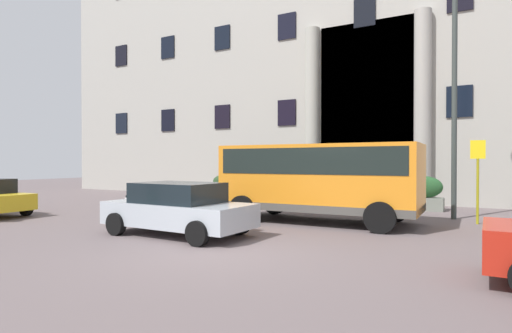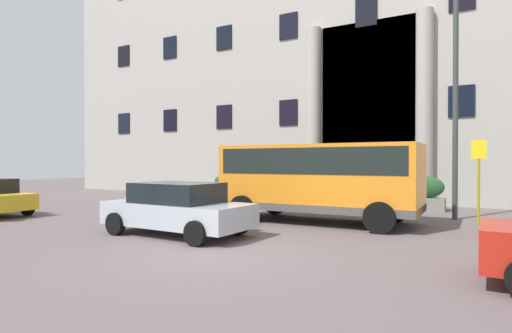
{
  "view_description": "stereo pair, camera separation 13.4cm",
  "coord_description": "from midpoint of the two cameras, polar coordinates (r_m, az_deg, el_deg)",
  "views": [
    {
      "loc": [
        5.25,
        -7.46,
        2.02
      ],
      "look_at": [
        -1.49,
        4.6,
        1.86
      ],
      "focal_mm": 28.77,
      "sensor_mm": 36.0,
      "label": 1
    },
    {
      "loc": [
        5.37,
        -7.4,
        2.02
      ],
      "look_at": [
        -1.49,
        4.6,
        1.86
      ],
      "focal_mm": 28.77,
      "sensor_mm": 36.0,
      "label": 2
    }
  ],
  "objects": [
    {
      "name": "office_building_facade",
      "position": [
        26.92,
        17.81,
        19.47
      ],
      "size": [
        42.42,
        9.63,
        21.44
      ],
      "color": "#A9A59B",
      "rests_on": "ground_plane"
    },
    {
      "name": "hedge_planter_far_east",
      "position": [
        18.4,
        22.8,
        -3.55
      ],
      "size": [
        1.44,
        0.71,
        1.42
      ],
      "color": "gray",
      "rests_on": "ground_plane"
    },
    {
      "name": "lamppost_plaza_centre",
      "position": [
        16.19,
        26.22,
        10.09
      ],
      "size": [
        0.4,
        0.4,
        8.12
      ],
      "color": "#363E3B",
      "rests_on": "ground_plane"
    },
    {
      "name": "orange_minibus",
      "position": [
        13.83,
        9.1,
        -1.29
      ],
      "size": [
        6.43,
        2.88,
        2.57
      ],
      "rotation": [
        0.0,
        0.0,
        0.02
      ],
      "color": "orange",
      "rests_on": "ground_plane"
    },
    {
      "name": "bus_stop_sign",
      "position": [
        15.03,
        28.79,
        -0.73
      ],
      "size": [
        0.44,
        0.08,
        2.72
      ],
      "color": "#9F9818",
      "rests_on": "ground_plane"
    },
    {
      "name": "hedge_planter_west",
      "position": [
        19.91,
        3.44,
        -3.29
      ],
      "size": [
        1.76,
        0.76,
        1.35
      ],
      "color": "gray",
      "rests_on": "ground_plane"
    },
    {
      "name": "scooter_by_planter",
      "position": [
        15.23,
        -16.16,
        -5.25
      ],
      "size": [
        2.04,
        0.55,
        0.89
      ],
      "rotation": [
        0.0,
        0.0,
        -0.09
      ],
      "color": "black",
      "rests_on": "ground_plane"
    },
    {
      "name": "parked_sedan_far",
      "position": [
        11.56,
        -10.56,
        -5.73
      ],
      "size": [
        4.26,
        2.14,
        1.44
      ],
      "rotation": [
        0.0,
        0.0,
        -0.03
      ],
      "color": "#ADB6BF",
      "rests_on": "ground_plane"
    },
    {
      "name": "ground_plane",
      "position": [
        9.37,
        -5.77,
        -12.17
      ],
      "size": [
        80.0,
        64.0,
        0.12
      ],
      "primitive_type": "cube",
      "color": "#67595A"
    },
    {
      "name": "hedge_planter_far_west",
      "position": [
        18.55,
        11.93,
        -3.61
      ],
      "size": [
        2.01,
        0.71,
        1.33
      ],
      "color": "slate",
      "rests_on": "ground_plane"
    },
    {
      "name": "hedge_planter_entrance_right",
      "position": [
        21.98,
        -3.75,
        -2.91
      ],
      "size": [
        1.73,
        0.79,
        1.35
      ],
      "color": "#65615D",
      "rests_on": "ground_plane"
    }
  ]
}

